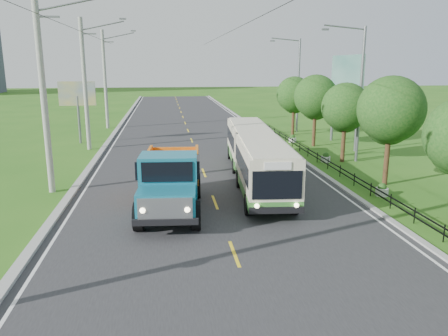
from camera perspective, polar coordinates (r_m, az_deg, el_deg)
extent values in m
plane|color=#286016|center=(15.75, 1.36, -11.18)|extent=(240.00, 240.00, 0.00)
cube|color=#28282B|center=(34.84, -3.83, 2.50)|extent=(14.00, 120.00, 0.02)
cube|color=#9E9E99|center=(35.10, -15.65, 2.23)|extent=(0.40, 120.00, 0.15)
cube|color=#9E9E99|center=(36.02, 7.60, 2.84)|extent=(0.30, 120.00, 0.10)
cube|color=silver|center=(35.04, -14.75, 2.17)|extent=(0.12, 120.00, 0.00)
cube|color=silver|center=(35.89, 6.83, 2.78)|extent=(0.12, 120.00, 0.00)
cube|color=yellow|center=(15.74, 1.36, -11.11)|extent=(0.12, 2.20, 0.00)
cube|color=black|center=(30.61, 12.09, 1.28)|extent=(0.04, 40.00, 0.60)
cylinder|color=gray|center=(23.96, -22.51, 8.66)|extent=(0.32, 0.32, 10.00)
cube|color=slate|center=(23.90, -22.14, 17.84)|extent=(1.20, 0.10, 0.10)
cylinder|color=gray|center=(35.69, -17.71, 10.25)|extent=(0.32, 0.32, 10.00)
cube|color=slate|center=(35.65, -17.33, 16.40)|extent=(1.20, 0.10, 0.10)
cube|color=slate|center=(35.43, -13.09, 18.45)|extent=(0.50, 0.18, 0.12)
cylinder|color=gray|center=(47.55, -15.28, 11.02)|extent=(0.32, 0.32, 10.00)
cube|color=slate|center=(47.52, -14.94, 15.63)|extent=(1.20, 0.10, 0.10)
cube|color=slate|center=(47.36, -11.76, 17.14)|extent=(0.50, 0.18, 0.12)
cylinder|color=#382314|center=(25.70, 20.51, 1.59)|extent=(0.28, 0.28, 3.36)
sphere|color=#123E11|center=(25.34, 20.98, 7.17)|extent=(3.60, 3.60, 3.60)
sphere|color=#123E11|center=(25.95, 20.71, 5.71)|extent=(2.64, 2.64, 2.64)
cylinder|color=#382314|center=(31.04, 15.33, 3.54)|extent=(0.28, 0.28, 3.02)
sphere|color=#123E11|center=(30.76, 15.59, 7.71)|extent=(3.24, 3.24, 3.24)
sphere|color=#123E11|center=(31.36, 15.50, 6.62)|extent=(2.38, 2.38, 2.38)
cylinder|color=#382314|center=(36.56, 11.71, 5.33)|extent=(0.28, 0.28, 3.25)
sphere|color=#123E11|center=(36.31, 11.89, 9.14)|extent=(3.48, 3.48, 3.48)
sphere|color=#123E11|center=(36.90, 11.88, 8.12)|extent=(2.55, 2.55, 2.55)
cylinder|color=#382314|center=(42.23, 9.02, 6.37)|extent=(0.28, 0.28, 3.08)
sphere|color=#123E11|center=(42.01, 9.14, 9.50)|extent=(3.30, 3.30, 3.30)
sphere|color=#123E11|center=(42.60, 9.17, 8.66)|extent=(2.42, 2.42, 2.42)
cylinder|color=slate|center=(31.11, 17.39, 8.98)|extent=(0.20, 0.20, 9.00)
cylinder|color=slate|center=(30.57, 15.49, 17.31)|extent=(2.80, 0.10, 0.34)
cube|color=slate|center=(30.09, 13.09, 17.22)|extent=(0.45, 0.16, 0.12)
cylinder|color=slate|center=(44.18, 9.68, 10.50)|extent=(0.20, 0.20, 9.00)
cylinder|color=slate|center=(43.80, 8.09, 16.30)|extent=(2.80, 0.10, 0.34)
cube|color=slate|center=(43.47, 6.36, 16.17)|extent=(0.45, 0.16, 0.12)
cylinder|color=silver|center=(23.76, 19.91, -2.95)|extent=(0.64, 0.64, 0.40)
sphere|color=#123E11|center=(23.70, 19.96, -2.37)|extent=(0.44, 0.44, 0.44)
cylinder|color=silver|center=(30.84, 13.13, 1.12)|extent=(0.64, 0.64, 0.40)
sphere|color=#123E11|center=(30.79, 13.16, 1.58)|extent=(0.44, 0.44, 0.44)
cylinder|color=silver|center=(38.28, 8.93, 3.64)|extent=(0.64, 0.64, 0.40)
sphere|color=#123E11|center=(38.24, 8.94, 4.01)|extent=(0.44, 0.44, 0.44)
cylinder|color=slate|center=(39.09, -18.41, 5.99)|extent=(0.20, 0.20, 4.00)
cube|color=yellow|center=(38.89, -18.65, 9.20)|extent=(3.00, 0.15, 2.00)
cylinder|color=slate|center=(35.08, 17.00, 6.15)|extent=(0.24, 0.24, 5.00)
cylinder|color=slate|center=(39.65, 14.01, 7.10)|extent=(0.24, 0.24, 5.00)
cube|color=#144C47|center=(37.14, 15.74, 11.71)|extent=(0.20, 6.00, 3.00)
cube|color=#3A7E32|center=(21.61, 5.31, -2.31)|extent=(2.85, 7.07, 0.51)
cube|color=beige|center=(21.33, 5.38, 0.65)|extent=(2.85, 7.07, 1.78)
cube|color=black|center=(21.33, 5.38, 0.68)|extent=(2.84, 6.52, 0.88)
cube|color=#3A7E32|center=(28.94, 3.14, 1.74)|extent=(2.81, 6.61, 0.51)
cube|color=beige|center=(28.73, 3.17, 3.97)|extent=(2.81, 6.61, 1.78)
cube|color=black|center=(28.73, 3.17, 3.99)|extent=(2.81, 6.06, 0.88)
cube|color=#4C4C4C|center=(25.17, 4.07, 2.04)|extent=(2.23, 1.09, 2.19)
cube|color=black|center=(18.04, 6.97, -2.24)|extent=(2.07, 0.22, 1.20)
cylinder|color=black|center=(19.49, 3.18, -4.79)|extent=(0.37, 0.98, 0.96)
cylinder|color=black|center=(19.82, 9.19, -4.63)|extent=(0.37, 0.98, 0.96)
cylinder|color=black|center=(23.80, 2.00, -1.42)|extent=(0.37, 0.98, 0.96)
cylinder|color=black|center=(24.07, 6.94, -1.34)|extent=(0.37, 0.98, 0.96)
cylinder|color=black|center=(26.83, 1.41, 0.28)|extent=(0.37, 0.98, 0.96)
cylinder|color=black|center=(27.07, 5.81, 0.34)|extent=(0.37, 0.98, 0.96)
cylinder|color=black|center=(30.96, 0.79, 2.05)|extent=(0.37, 0.98, 0.96)
cylinder|color=black|center=(31.17, 4.62, 2.08)|extent=(0.37, 0.98, 0.96)
cube|color=#166F89|center=(17.44, -7.51, -4.59)|extent=(2.41, 1.71, 1.09)
cube|color=#166F89|center=(18.85, -7.20, -1.48)|extent=(2.54, 1.93, 2.19)
cube|color=black|center=(18.72, -7.24, 0.14)|extent=(2.75, 1.63, 0.76)
cube|color=black|center=(19.98, -6.94, -3.72)|extent=(1.61, 6.62, 0.27)
cube|color=orange|center=(21.49, -6.71, 0.52)|extent=(2.77, 3.47, 1.42)
cylinder|color=black|center=(17.96, -11.07, -6.22)|extent=(0.48, 1.23, 1.20)
cylinder|color=black|center=(17.78, -3.69, -6.18)|extent=(0.48, 1.23, 1.20)
cylinder|color=black|center=(22.10, -9.57, -2.44)|extent=(0.48, 1.23, 1.20)
cylinder|color=black|center=(21.95, -3.60, -2.38)|extent=(0.48, 1.23, 1.20)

